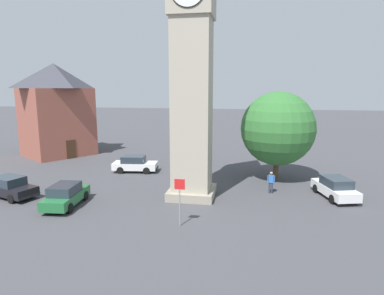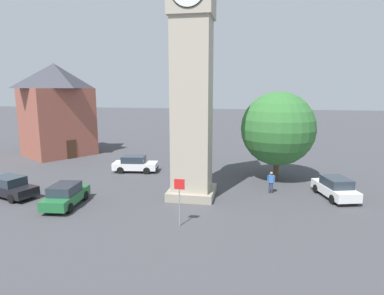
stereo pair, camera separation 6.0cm
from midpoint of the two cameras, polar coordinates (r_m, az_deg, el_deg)
The scene contains 11 objects.
ground_plane at distance 24.50m, azimuth 0.07°, elevation -8.42°, with size 200.00×200.00×0.00m, color #424247.
clock_tower at distance 23.74m, azimuth 0.08°, elevation 22.67°, with size 3.96×3.96×22.11m.
car_blue_kerb at distance 34.94m, azimuth 0.02°, elevation -1.40°, with size 3.13×4.46×1.53m.
car_silver_kerb at distance 23.91m, azimuth -20.92°, elevation -7.68°, with size 2.08×4.26×1.53m.
car_red_corner at distance 26.07m, azimuth 23.60°, elevation -6.39°, with size 2.74×4.43×1.53m.
car_white_side at distance 31.64m, azimuth -9.78°, elevation -2.80°, with size 4.29×2.16×1.53m.
car_black_far at distance 27.45m, azimuth -28.86°, elevation -6.01°, with size 4.45×2.86×1.53m.
pedestrian at distance 25.60m, azimuth 13.59°, elevation -5.52°, with size 0.56×0.23×1.69m.
tree at distance 28.82m, azimuth 14.71°, elevation 3.16°, with size 6.24×6.24×7.57m.
building_terrace_right at distance 41.60m, azimuth -22.33°, elevation 6.15°, with size 9.31×9.47×10.58m.
road_sign at distance 18.90m, azimuth -2.10°, elevation -8.12°, with size 0.60×0.07×2.80m.
Camera 2 is at (4.12, -22.82, 7.90)m, focal length 30.82 mm.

